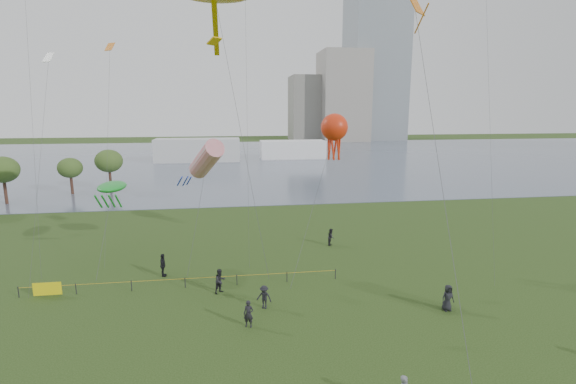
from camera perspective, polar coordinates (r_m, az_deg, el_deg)
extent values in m
cube|color=#515C6F|center=(118.96, -6.22, 4.61)|extent=(400.00, 120.00, 0.08)
cube|color=slate|center=(202.85, 12.11, 24.23)|extent=(24.00, 24.00, 120.00)
cube|color=gray|center=(187.01, 7.51, 12.80)|extent=(20.00, 20.00, 38.00)
cube|color=slate|center=(189.57, 2.81, 11.35)|extent=(16.00, 18.00, 28.00)
cube|color=silver|center=(113.89, -12.23, 5.64)|extent=(22.00, 8.00, 6.00)
cube|color=white|center=(118.03, 0.63, 5.84)|extent=(18.00, 7.00, 5.00)
cylinder|color=#39221A|center=(76.80, -23.10, 1.30)|extent=(0.44, 0.44, 3.16)
ellipsoid|color=#3F5B23|center=(76.32, -23.30, 3.93)|extent=(4.49, 4.49, 3.79)
cylinder|color=#39221A|center=(73.32, -34.16, -0.19)|extent=(0.44, 0.44, 3.15)
ellipsoid|color=#3F5B23|center=(72.82, -34.46, 2.54)|extent=(4.48, 4.48, 3.78)
cylinder|color=#39221A|center=(76.43, -27.45, 0.71)|extent=(0.44, 0.44, 2.68)
ellipsoid|color=#3F5B23|center=(76.00, -27.65, 2.94)|extent=(3.82, 3.82, 3.22)
cylinder|color=black|center=(37.29, -32.94, -11.41)|extent=(0.07, 0.07, 0.85)
cylinder|color=black|center=(35.81, -27.00, -11.71)|extent=(0.07, 0.07, 0.85)
cylinder|color=black|center=(34.72, -20.61, -11.90)|extent=(0.07, 0.07, 0.85)
cylinder|color=black|center=(34.07, -13.89, -11.94)|extent=(0.07, 0.07, 0.85)
cylinder|color=black|center=(33.88, -7.00, -11.81)|extent=(0.07, 0.07, 0.85)
cylinder|color=black|center=(34.17, -0.14, -11.52)|extent=(0.07, 0.07, 0.85)
cylinder|color=black|center=(34.91, 6.49, -11.08)|extent=(0.07, 0.07, 0.85)
cylinder|color=gold|center=(33.95, -13.92, -11.43)|extent=(24.00, 0.03, 0.03)
cube|color=yellow|center=(36.46, -30.06, -11.39)|extent=(2.00, 0.04, 1.00)
imported|color=black|center=(32.50, -9.26, -11.92)|extent=(1.16, 1.13, 1.88)
imported|color=black|center=(29.90, -3.29, -14.14)|extent=(1.24, 1.03, 1.67)
imported|color=black|center=(36.53, -16.73, -9.56)|extent=(0.53, 1.16, 1.94)
imported|color=black|center=(31.53, 21.01, -13.35)|extent=(0.95, 0.67, 1.85)
imported|color=black|center=(27.68, -5.42, -16.27)|extent=(0.74, 0.60, 1.76)
imported|color=black|center=(42.92, 5.91, -6.13)|extent=(0.96, 1.05, 1.74)
cylinder|color=#3F3F42|center=(33.25, -6.14, 6.72)|extent=(3.70, 2.44, 22.12)
cube|color=#E9AA0C|center=(30.74, -9.97, 22.47)|extent=(0.36, 6.98, 4.09)
cube|color=#E9AA0C|center=(26.63, -10.05, 19.65)|extent=(0.95, 0.95, 0.42)
cylinder|color=#3F3F42|center=(35.72, -12.36, -3.43)|extent=(1.86, 1.99, 9.52)
cylinder|color=red|center=(35.75, -11.11, 4.40)|extent=(3.49, 4.98, 3.68)
cylinder|color=#1A2FB8|center=(34.89, -13.40, 1.49)|extent=(0.60, 1.13, 0.88)
cylinder|color=#1A2FB8|center=(35.29, -13.80, 1.58)|extent=(0.60, 1.13, 0.88)
cylinder|color=#1A2FB8|center=(35.20, -14.54, 1.52)|extent=(0.60, 1.13, 0.88)
cylinder|color=#1A2FB8|center=(34.74, -14.63, 1.39)|extent=(0.60, 1.13, 0.88)
cylinder|color=#1A2FB8|center=(34.55, -13.92, 1.37)|extent=(0.60, 1.13, 0.88)
cylinder|color=#3F3F42|center=(38.90, -23.81, -4.97)|extent=(0.54, 5.03, 6.87)
ellipsoid|color=#1A8F2A|center=(40.45, -22.92, 0.69)|extent=(2.35, 4.23, 0.82)
cylinder|color=#1A8F2A|center=(39.33, -24.51, -1.20)|extent=(0.16, 1.79, 1.54)
cylinder|color=#1A8F2A|center=(39.18, -23.74, -1.19)|extent=(0.16, 1.79, 1.54)
cylinder|color=#1A8F2A|center=(39.03, -22.96, -1.17)|extent=(0.16, 1.79, 1.54)
cylinder|color=#1A8F2A|center=(38.90, -22.18, -1.15)|extent=(0.16, 1.79, 1.54)
cylinder|color=#3F3F42|center=(34.73, 3.55, -1.42)|extent=(4.97, 6.63, 12.10)
sphere|color=red|center=(37.69, 6.36, 8.80)|extent=(2.42, 2.42, 2.42)
cylinder|color=red|center=(37.92, 7.04, 6.38)|extent=(0.18, 0.54, 2.60)
cylinder|color=red|center=(38.27, 6.51, 6.44)|extent=(0.49, 0.36, 2.61)
cylinder|color=red|center=(38.15, 5.78, 6.44)|extent=(0.49, 0.36, 2.61)
cylinder|color=red|center=(37.67, 5.56, 6.38)|extent=(0.18, 0.54, 2.60)
cylinder|color=red|center=(37.31, 6.10, 6.32)|extent=(0.49, 0.36, 2.61)
cylinder|color=red|center=(37.44, 6.84, 6.32)|extent=(0.49, 0.36, 2.61)
cylinder|color=#3F3F42|center=(21.43, 20.47, 0.19)|extent=(1.40, 11.75, 19.62)
cube|color=orange|center=(27.29, 17.04, 23.41)|extent=(1.52, 1.52, 1.24)
cylinder|color=orange|center=(26.29, 17.79, 21.62)|extent=(0.08, 1.58, 1.35)
cube|color=white|center=(38.15, -29.93, 15.68)|extent=(1.05, 0.91, 0.76)
cube|color=orange|center=(43.81, -23.19, 17.80)|extent=(1.01, 0.76, 0.76)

